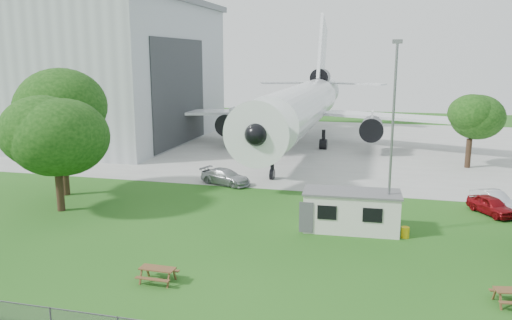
% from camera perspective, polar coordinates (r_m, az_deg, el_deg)
% --- Properties ---
extents(ground, '(160.00, 160.00, 0.00)m').
position_cam_1_polar(ground, '(28.57, -2.22, -11.19)').
color(ground, '#336D22').
extents(concrete_apron, '(120.00, 46.00, 0.03)m').
position_cam_1_polar(concrete_apron, '(64.63, 7.29, 1.76)').
color(concrete_apron, '#B7B7B2').
rests_on(concrete_apron, ground).
extents(hangar, '(43.00, 31.00, 18.55)m').
position_cam_1_polar(hangar, '(76.26, -22.78, 9.57)').
color(hangar, '#B2B7BC').
rests_on(hangar, ground).
extents(airliner, '(46.36, 47.73, 17.69)m').
position_cam_1_polar(airliner, '(62.09, 5.33, 6.29)').
color(airliner, white).
rests_on(airliner, ground).
extents(site_cabin, '(6.81, 3.01, 2.62)m').
position_cam_1_polar(site_cabin, '(33.09, 10.86, -5.72)').
color(site_cabin, silver).
rests_on(site_cabin, ground).
extents(picnic_west, '(1.83, 1.54, 0.76)m').
position_cam_1_polar(picnic_west, '(26.31, -11.14, -13.51)').
color(picnic_west, brown).
rests_on(picnic_west, ground).
extents(lamp_mast, '(0.16, 0.16, 12.00)m').
position_cam_1_polar(lamp_mast, '(31.85, 15.27, 2.07)').
color(lamp_mast, slate).
rests_on(lamp_mast, ground).
extents(tree_west_big, '(7.39, 7.39, 10.42)m').
position_cam_1_polar(tree_west_big, '(42.66, -21.46, 5.00)').
color(tree_west_big, '#382619').
rests_on(tree_west_big, ground).
extents(tree_west_small, '(7.30, 7.30, 9.25)m').
position_cam_1_polar(tree_west_small, '(38.43, -21.95, 2.61)').
color(tree_west_small, '#382619').
rests_on(tree_west_small, ground).
extents(tree_far_apron, '(5.42, 5.42, 7.84)m').
position_cam_1_polar(tree_far_apron, '(54.40, 23.40, 4.44)').
color(tree_far_apron, '#382619').
rests_on(tree_far_apron, ground).
extents(car_ne_hatch, '(3.30, 4.08, 1.31)m').
position_cam_1_polar(car_ne_hatch, '(39.65, 25.29, -4.73)').
color(car_ne_hatch, maroon).
rests_on(car_ne_hatch, ground).
extents(car_ne_sedan, '(3.04, 4.22, 1.32)m').
position_cam_1_polar(car_ne_sedan, '(41.21, 25.52, -4.14)').
color(car_ne_sedan, silver).
rests_on(car_ne_sedan, ground).
extents(car_apron_van, '(5.05, 3.32, 1.36)m').
position_cam_1_polar(car_apron_van, '(44.17, -3.51, -1.95)').
color(car_apron_van, '#A5A8AD').
rests_on(car_apron_van, ground).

